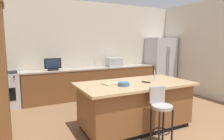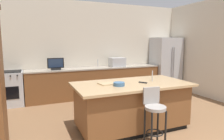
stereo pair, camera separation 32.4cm
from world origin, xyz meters
name	(u,v)px [view 1 (the left image)]	position (x,y,z in m)	size (l,w,h in m)	color
wall_back	(92,49)	(0.00, 5.08, 1.48)	(6.49, 0.12, 2.96)	beige
counter_back	(94,82)	(-0.10, 4.70, 0.46)	(4.20, 0.62, 0.92)	brown
kitchen_island	(135,105)	(-0.21, 2.20, 0.47)	(2.25, 1.17, 0.91)	black
refrigerator	(160,64)	(2.47, 4.63, 0.93)	(0.93, 0.78, 1.86)	#B7BABF
range_oven	(5,90)	(-2.57, 4.70, 0.47)	(0.72, 0.63, 0.94)	#B7BABF
microwave	(114,62)	(0.60, 4.70, 1.06)	(0.48, 0.36, 0.28)	#B7BABF
tv_monitor	(53,65)	(-1.34, 4.65, 1.07)	(0.46, 0.16, 0.34)	black
sink_faucet_back	(95,63)	(-0.03, 4.80, 1.04)	(0.02, 0.02, 0.24)	#B2B2B7
sink_faucet_island	(154,75)	(0.26, 2.20, 1.02)	(0.02, 0.02, 0.22)	#B2B2B7
bar_stool_center	(161,111)	(-0.21, 1.43, 0.58)	(0.34, 0.35, 0.97)	gray
fruit_bowl	(124,84)	(-0.55, 2.06, 0.94)	(0.21, 0.21, 0.07)	#3F668C
tv_remote	(146,82)	(-0.01, 2.12, 0.92)	(0.04, 0.17, 0.02)	black
cutting_board	(112,83)	(-0.67, 2.31, 0.92)	(0.35, 0.24, 0.02)	tan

